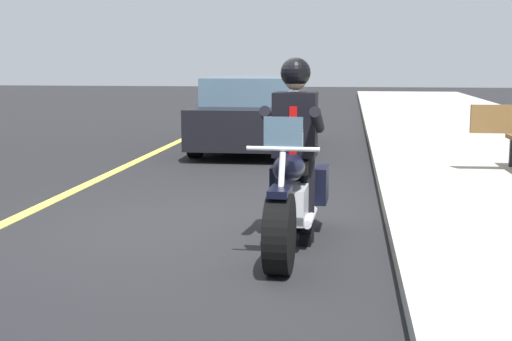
% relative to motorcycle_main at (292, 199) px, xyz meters
% --- Properties ---
extents(ground_plane, '(80.00, 80.00, 0.00)m').
position_rel_motorcycle_main_xyz_m(ground_plane, '(-0.49, -1.10, -0.45)').
color(ground_plane, black).
extents(lane_center_stripe, '(60.00, 0.16, 0.01)m').
position_rel_motorcycle_main_xyz_m(lane_center_stripe, '(-0.49, -3.10, -0.45)').
color(lane_center_stripe, '#E5DB4C').
rests_on(lane_center_stripe, ground_plane).
extents(motorcycle_main, '(2.22, 0.64, 1.26)m').
position_rel_motorcycle_main_xyz_m(motorcycle_main, '(0.00, 0.00, 0.00)').
color(motorcycle_main, black).
rests_on(motorcycle_main, ground_plane).
extents(rider_main, '(0.63, 0.56, 1.74)m').
position_rel_motorcycle_main_xyz_m(rider_main, '(-0.19, 0.00, 0.58)').
color(rider_main, black).
rests_on(rider_main, ground_plane).
extents(car_silver, '(4.60, 1.92, 1.40)m').
position_rel_motorcycle_main_xyz_m(car_silver, '(-7.26, -1.35, 0.24)').
color(car_silver, black).
rests_on(car_silver, ground_plane).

